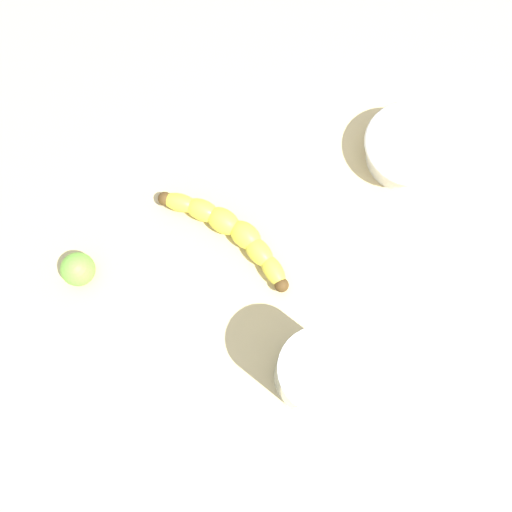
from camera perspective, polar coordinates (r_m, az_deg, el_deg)
name	(u,v)px	position (r cm, az deg, el deg)	size (l,w,h in cm)	color
wooden_tabletop	(241,271)	(79.10, -1.54, -1.50)	(120.00, 120.00, 3.00)	#CFBA82
banana	(230,231)	(77.44, -2.65, 2.48)	(19.91, 11.80, 3.37)	yellow
smoothie_glass	(314,373)	(69.49, 5.85, -11.65)	(9.30, 9.30, 12.85)	silver
ceramic_bowl	(408,148)	(83.32, 15.00, 10.40)	(12.78, 12.78, 5.16)	white
lime_fruit	(78,269)	(78.84, -17.44, -1.27)	(4.57, 4.57, 4.57)	#75C142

